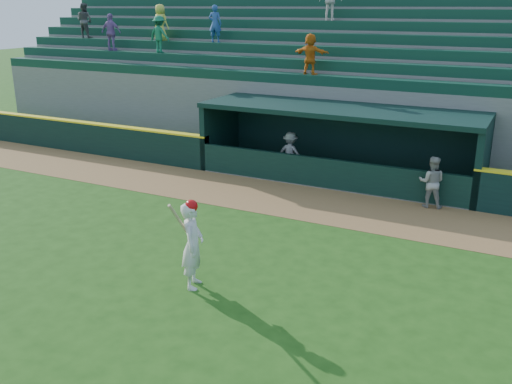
# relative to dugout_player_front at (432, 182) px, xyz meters

# --- Properties ---
(ground) EXTENTS (120.00, 120.00, 0.00)m
(ground) POSITION_rel_dugout_player_front_xyz_m (-3.41, -6.20, -0.77)
(ground) COLOR #1F4912
(ground) RESTS_ON ground
(warning_track) EXTENTS (40.00, 3.00, 0.01)m
(warning_track) POSITION_rel_dugout_player_front_xyz_m (-3.41, -1.30, -0.76)
(warning_track) COLOR brown
(warning_track) RESTS_ON ground
(field_wall_left) EXTENTS (15.50, 0.30, 1.20)m
(field_wall_left) POSITION_rel_dugout_player_front_xyz_m (-15.66, 0.35, -0.17)
(field_wall_left) COLOR black
(field_wall_left) RESTS_ON ground
(wall_stripe_left) EXTENTS (15.50, 0.32, 0.06)m
(wall_stripe_left) POSITION_rel_dugout_player_front_xyz_m (-15.66, 0.35, 0.46)
(wall_stripe_left) COLOR yellow
(wall_stripe_left) RESTS_ON field_wall_left
(dugout_player_front) EXTENTS (0.81, 0.67, 1.54)m
(dugout_player_front) POSITION_rel_dugout_player_front_xyz_m (0.00, 0.00, 0.00)
(dugout_player_front) COLOR #989893
(dugout_player_front) RESTS_ON ground
(dugout_player_inside) EXTENTS (0.96, 0.55, 1.48)m
(dugout_player_inside) POSITION_rel_dugout_player_front_xyz_m (-5.10, 1.34, -0.03)
(dugout_player_inside) COLOR #A9A8A3
(dugout_player_inside) RESTS_ON ground
(dugout) EXTENTS (9.40, 2.80, 2.46)m
(dugout) POSITION_rel_dugout_player_front_xyz_m (-3.41, 1.80, 0.59)
(dugout) COLOR slate
(dugout) RESTS_ON ground
(stands) EXTENTS (34.50, 6.25, 6.67)m
(stands) POSITION_rel_dugout_player_front_xyz_m (-3.42, 6.36, 1.62)
(stands) COLOR slate
(stands) RESTS_ON ground
(batter_at_plate) EXTENTS (0.66, 0.88, 1.95)m
(batter_at_plate) POSITION_rel_dugout_player_front_xyz_m (-3.47, -7.38, 0.20)
(batter_at_plate) COLOR silver
(batter_at_plate) RESTS_ON ground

